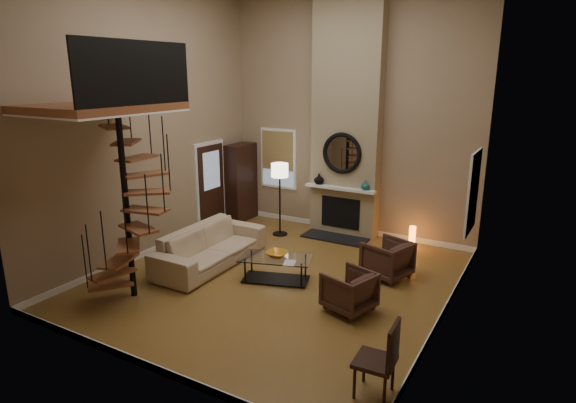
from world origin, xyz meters
The scene contains 32 objects.
ground centered at (0.00, 0.00, -0.01)m, with size 6.00×6.50×0.01m, color olive.
back_wall centered at (0.00, 3.25, 2.75)m, with size 6.00×0.02×5.50m, color #9B8364.
front_wall centered at (0.00, -3.25, 2.75)m, with size 6.00×0.02×5.50m, color #9B8364.
left_wall centered at (-3.00, 0.00, 2.75)m, with size 0.02×6.50×5.50m, color #9B8364.
right_wall centered at (3.00, 0.00, 2.75)m, with size 0.02×6.50×5.50m, color #9B8364.
baseboard_back centered at (0.00, 3.24, 0.06)m, with size 6.00×0.02×0.12m, color white.
baseboard_front centered at (0.00, -3.24, 0.06)m, with size 6.00×0.02×0.12m, color white.
baseboard_left centered at (-2.99, 0.00, 0.06)m, with size 0.02×6.50×0.12m, color white.
baseboard_right centered at (2.99, 0.00, 0.06)m, with size 0.02×6.50×0.12m, color white.
chimney_breast centered at (0.00, 3.06, 2.75)m, with size 1.60×0.38×5.50m, color #938160.
hearth centered at (0.00, 2.57, 0.02)m, with size 1.50×0.60×0.04m, color black.
firebox centered at (0.00, 2.86, 0.55)m, with size 0.95×0.02×0.72m, color black.
mantel centered at (0.00, 2.78, 1.15)m, with size 1.70×0.18×0.06m, color white.
mirror_frame centered at (0.00, 2.84, 1.95)m, with size 0.94×0.94×0.10m, color black.
mirror_disc centered at (0.00, 2.85, 1.95)m, with size 0.80×0.80×0.01m, color white.
vase_left centered at (-0.55, 2.82, 1.30)m, with size 0.24×0.24×0.25m, color black.
vase_right centered at (0.60, 2.82, 1.28)m, with size 0.20×0.20×0.21m, color #164C4F.
window_back centered at (-1.90, 3.22, 1.62)m, with size 1.02×0.06×1.52m.
window_right centered at (2.97, 2.00, 1.63)m, with size 0.06×1.02×1.52m.
entry_door centered at (-2.95, 1.80, 1.05)m, with size 0.10×1.05×2.16m.
loft centered at (-2.04, -1.80, 3.24)m, with size 1.70×2.20×1.09m.
spiral_stair centered at (-1.78, -1.79, 1.78)m, with size 1.47×1.47×4.06m.
hutch centered at (-2.75, 2.77, 0.95)m, with size 0.43×0.91×2.03m, color black.
sofa centered at (-1.51, -0.06, 0.40)m, with size 2.56×1.00×0.75m, color tan.
armchair_near centered at (1.79, 1.09, 0.35)m, with size 0.75×0.77×0.71m, color #462A20.
armchair_far centered at (1.69, -0.50, 0.35)m, with size 0.70×0.72×0.65m, color #462A20.
coffee_table centered at (0.00, -0.06, 0.28)m, with size 1.44×1.03×0.48m.
bowl centered at (0.00, -0.01, 0.50)m, with size 0.39×0.39×0.10m, color orange.
book centered at (0.35, -0.21, 0.46)m, with size 0.21×0.27×0.03m, color gray.
floor_lamp centered at (-1.25, 2.20, 1.41)m, with size 0.39×0.39×1.71m.
accent_lamp centered at (1.72, 2.82, 0.25)m, with size 0.14×0.14×0.51m, color orange.
side_chair centered at (2.78, -2.25, 0.53)m, with size 0.48×0.48×0.98m.
Camera 1 is at (4.26, -7.04, 3.73)m, focal length 29.91 mm.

